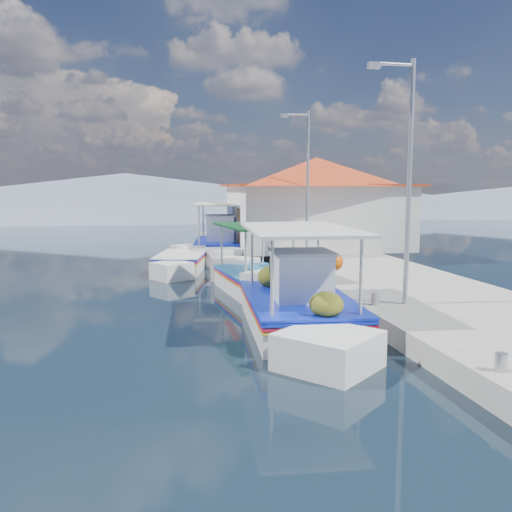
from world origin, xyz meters
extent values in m
plane|color=black|center=(0.00, 0.00, 0.00)|extent=(160.00, 160.00, 0.00)
cube|color=#A9A79E|center=(5.90, 6.00, 0.25)|extent=(5.00, 44.00, 0.50)
cylinder|color=#A5A8AD|center=(3.80, -3.00, 0.65)|extent=(0.20, 0.20, 0.30)
cylinder|color=#A5A8AD|center=(3.80, 2.00, 0.65)|extent=(0.20, 0.20, 0.30)
cylinder|color=#A5A8AD|center=(3.80, 8.00, 0.65)|extent=(0.20, 0.20, 0.30)
cylinder|color=#A5A8AD|center=(3.80, 14.00, 0.65)|extent=(0.20, 0.20, 0.30)
cube|color=white|center=(1.80, 1.96, 0.23)|extent=(2.65, 4.75, 1.01)
cube|color=white|center=(1.58, 5.00, 0.36)|extent=(2.37, 2.37, 1.11)
cube|color=white|center=(2.01, -0.98, 0.23)|extent=(2.30, 2.30, 0.95)
cube|color=#0E25BB|center=(1.80, 1.96, 0.70)|extent=(2.73, 4.90, 0.06)
cube|color=#B80F2B|center=(1.80, 1.96, 0.61)|extent=(2.73, 4.90, 0.05)
cube|color=gold|center=(1.80, 1.96, 0.54)|extent=(2.73, 4.90, 0.04)
cube|color=#0E25BB|center=(1.80, 1.96, 0.77)|extent=(2.75, 4.85, 0.05)
cube|color=brown|center=(1.80, 1.96, 0.74)|extent=(2.46, 4.65, 0.05)
cube|color=white|center=(1.82, 1.65, 1.32)|extent=(1.38, 1.47, 1.17)
cube|color=silver|center=(1.82, 1.65, 1.93)|extent=(1.50, 1.58, 0.06)
cylinder|color=beige|center=(0.73, 3.82, 1.59)|extent=(0.07, 0.07, 1.70)
cylinder|color=beige|center=(2.59, 3.96, 1.59)|extent=(0.07, 0.07, 1.70)
cylinder|color=beige|center=(1.01, -0.03, 1.59)|extent=(0.07, 0.07, 1.70)
cylinder|color=beige|center=(2.87, 0.10, 1.59)|extent=(0.07, 0.07, 1.70)
cube|color=silver|center=(1.80, 1.96, 2.44)|extent=(2.77, 4.76, 0.07)
ellipsoid|color=#424D14|center=(1.27, 3.41, 1.04)|extent=(0.81, 0.89, 0.60)
ellipsoid|color=#424D14|center=(1.97, 3.99, 1.00)|extent=(0.68, 0.75, 0.51)
ellipsoid|color=#424D14|center=(2.15, 0.08, 1.01)|extent=(0.72, 0.79, 0.54)
sphere|color=#E25B07|center=(2.81, 2.67, 1.54)|extent=(0.42, 0.42, 0.42)
cube|color=white|center=(1.61, 6.72, 0.21)|extent=(2.32, 3.74, 0.90)
cube|color=white|center=(1.90, 9.07, 0.32)|extent=(1.92, 1.92, 1.00)
cube|color=white|center=(1.33, 4.44, 0.21)|extent=(1.87, 1.87, 0.85)
cube|color=#0E25BB|center=(1.61, 6.72, 0.63)|extent=(2.39, 3.85, 0.06)
cube|color=#B80F2B|center=(1.61, 6.72, 0.55)|extent=(2.39, 3.85, 0.05)
cube|color=gold|center=(1.61, 6.72, 0.48)|extent=(2.39, 3.85, 0.04)
cube|color=#1A66A0|center=(1.61, 6.72, 0.69)|extent=(2.40, 3.82, 0.05)
cube|color=brown|center=(1.61, 6.72, 0.66)|extent=(2.16, 3.65, 0.05)
cylinder|color=beige|center=(1.04, 8.28, 1.42)|extent=(0.07, 0.07, 1.52)
cylinder|color=beige|center=(2.54, 8.10, 1.42)|extent=(0.07, 0.07, 1.52)
cylinder|color=beige|center=(0.68, 5.34, 1.42)|extent=(0.07, 0.07, 1.52)
cylinder|color=beige|center=(2.18, 5.15, 1.42)|extent=(0.07, 0.07, 1.52)
cube|color=#0C3C19|center=(1.61, 6.72, 2.18)|extent=(2.41, 3.75, 0.07)
cube|color=white|center=(-0.56, 11.80, 0.21)|extent=(2.41, 3.60, 0.92)
cube|color=white|center=(-1.03, 13.96, 0.33)|extent=(1.73, 1.73, 1.02)
cube|color=white|center=(-0.10, 9.71, 0.21)|extent=(1.69, 1.69, 0.87)
cube|color=#0E25BB|center=(-0.56, 11.80, 0.64)|extent=(2.48, 3.71, 0.06)
cube|color=#B80F2B|center=(-0.56, 11.80, 0.56)|extent=(2.48, 3.71, 0.05)
cube|color=gold|center=(-0.56, 11.80, 0.49)|extent=(2.48, 3.71, 0.04)
cube|color=white|center=(-0.56, 11.80, 0.71)|extent=(2.49, 3.68, 0.05)
cube|color=brown|center=(-0.56, 11.80, 0.68)|extent=(2.26, 3.51, 0.05)
cube|color=white|center=(1.60, 15.93, 0.25)|extent=(3.01, 4.90, 1.09)
cube|color=white|center=(1.18, 18.99, 0.39)|extent=(2.43, 2.43, 1.20)
cube|color=white|center=(2.00, 12.98, 0.25)|extent=(2.36, 2.36, 1.03)
cube|color=#0E25BB|center=(1.60, 15.93, 0.76)|extent=(3.10, 5.05, 0.07)
cube|color=#B80F2B|center=(1.60, 15.93, 0.66)|extent=(3.10, 5.05, 0.06)
cube|color=gold|center=(1.60, 15.93, 0.58)|extent=(3.10, 5.05, 0.05)
cube|color=#0E25BB|center=(1.60, 15.93, 0.84)|extent=(3.12, 5.01, 0.06)
cube|color=brown|center=(1.60, 15.93, 0.80)|extent=(2.80, 4.78, 0.06)
cube|color=white|center=(1.65, 15.59, 1.43)|extent=(1.51, 1.65, 1.26)
cube|color=silver|center=(1.65, 15.59, 2.09)|extent=(1.65, 1.78, 0.07)
cylinder|color=beige|center=(0.38, 17.73, 1.72)|extent=(0.08, 0.08, 1.83)
cylinder|color=beige|center=(2.29, 17.99, 1.72)|extent=(0.08, 0.08, 1.83)
cylinder|color=beige|center=(0.91, 13.88, 1.72)|extent=(0.08, 0.08, 1.83)
cylinder|color=beige|center=(2.82, 14.14, 1.72)|extent=(0.08, 0.08, 1.83)
cube|color=silver|center=(1.60, 15.93, 2.64)|extent=(3.13, 4.92, 0.08)
cube|color=white|center=(6.20, 15.00, 2.00)|extent=(8.00, 6.00, 3.00)
cube|color=#C9401B|center=(6.20, 15.00, 3.55)|extent=(8.64, 6.48, 0.10)
pyramid|color=#C9401B|center=(6.20, 15.00, 4.20)|extent=(10.49, 10.49, 1.40)
cube|color=brown|center=(2.22, 14.00, 1.50)|extent=(0.06, 1.00, 2.00)
cube|color=#0E25BB|center=(2.22, 16.50, 2.10)|extent=(0.06, 1.20, 0.90)
cylinder|color=#A5A8AD|center=(4.60, 2.00, 3.50)|extent=(0.12, 0.12, 6.00)
cylinder|color=#A5A8AD|center=(4.10, 2.00, 6.35)|extent=(1.00, 0.08, 0.08)
cube|color=#A5A8AD|center=(3.60, 2.00, 6.30)|extent=(0.30, 0.14, 0.14)
cylinder|color=#A5A8AD|center=(4.60, 11.00, 3.50)|extent=(0.12, 0.12, 6.00)
cylinder|color=#A5A8AD|center=(4.10, 11.00, 6.35)|extent=(1.00, 0.08, 0.08)
cube|color=#A5A8AD|center=(3.60, 11.00, 6.30)|extent=(0.30, 0.14, 0.14)
cone|color=slate|center=(-5.00, 56.00, 2.45)|extent=(96.00, 96.00, 5.50)
cone|color=slate|center=(25.00, 56.00, 1.60)|extent=(76.80, 76.80, 3.80)
camera|label=1|loc=(-1.58, -10.41, 3.41)|focal=37.62mm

